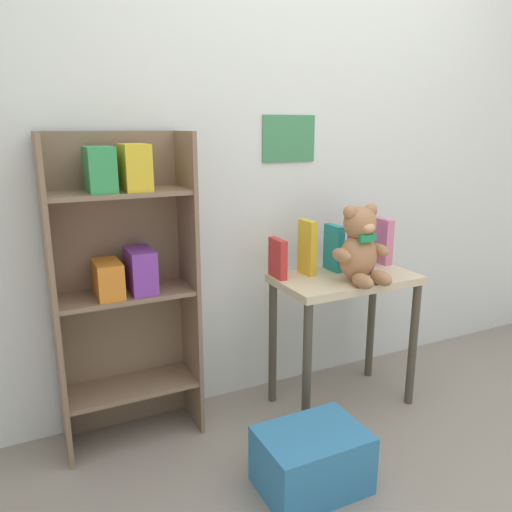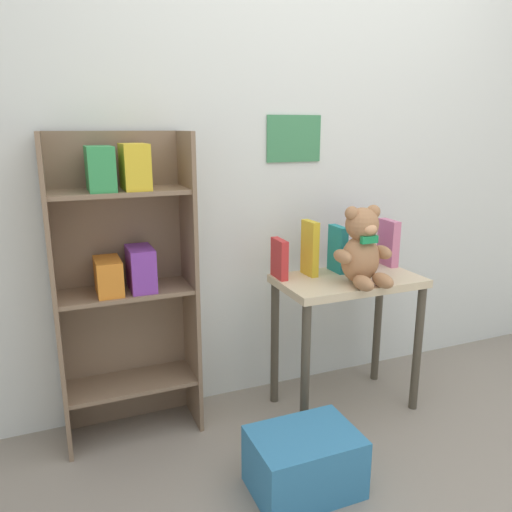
{
  "view_description": "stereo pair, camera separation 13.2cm",
  "coord_description": "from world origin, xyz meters",
  "px_view_note": "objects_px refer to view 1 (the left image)",
  "views": [
    {
      "loc": [
        -1.29,
        -0.71,
        1.34
      ],
      "look_at": [
        -0.37,
        1.18,
        0.79
      ],
      "focal_mm": 35.0,
      "sensor_mm": 36.0,
      "label": 1
    },
    {
      "loc": [
        -1.16,
        -0.76,
        1.34
      ],
      "look_at": [
        -0.37,
        1.18,
        0.79
      ],
      "focal_mm": 35.0,
      "sensor_mm": 36.0,
      "label": 2
    }
  ],
  "objects_px": {
    "book_standing_yellow": "(307,247)",
    "book_standing_pink": "(382,241)",
    "book_standing_teal": "(334,248)",
    "teddy_bear": "(360,247)",
    "book_standing_red": "(278,258)",
    "book_standing_purple": "(358,240)",
    "storage_bin": "(312,460)",
    "bookshelf_side": "(123,272)",
    "display_table": "(345,299)"
  },
  "relations": [
    {
      "from": "book_standing_purple",
      "to": "book_standing_pink",
      "type": "bearing_deg",
      "value": -2.25
    },
    {
      "from": "teddy_bear",
      "to": "book_standing_red",
      "type": "distance_m",
      "value": 0.38
    },
    {
      "from": "book_standing_yellow",
      "to": "book_standing_pink",
      "type": "distance_m",
      "value": 0.45
    },
    {
      "from": "book_standing_red",
      "to": "book_standing_yellow",
      "type": "distance_m",
      "value": 0.16
    },
    {
      "from": "book_standing_pink",
      "to": "storage_bin",
      "type": "xyz_separation_m",
      "value": [
        -0.76,
        -0.58,
        -0.66
      ]
    },
    {
      "from": "teddy_bear",
      "to": "book_standing_teal",
      "type": "relative_size",
      "value": 1.56
    },
    {
      "from": "book_standing_pink",
      "to": "storage_bin",
      "type": "distance_m",
      "value": 1.16
    },
    {
      "from": "bookshelf_side",
      "to": "display_table",
      "type": "relative_size",
      "value": 2.0
    },
    {
      "from": "bookshelf_side",
      "to": "book_standing_purple",
      "type": "relative_size",
      "value": 4.97
    },
    {
      "from": "display_table",
      "to": "book_standing_pink",
      "type": "height_order",
      "value": "book_standing_pink"
    },
    {
      "from": "teddy_bear",
      "to": "book_standing_pink",
      "type": "height_order",
      "value": "teddy_bear"
    },
    {
      "from": "book_standing_teal",
      "to": "book_standing_pink",
      "type": "height_order",
      "value": "book_standing_pink"
    },
    {
      "from": "book_standing_yellow",
      "to": "storage_bin",
      "type": "height_order",
      "value": "book_standing_yellow"
    },
    {
      "from": "bookshelf_side",
      "to": "book_standing_teal",
      "type": "relative_size",
      "value": 5.93
    },
    {
      "from": "book_standing_teal",
      "to": "storage_bin",
      "type": "xyz_separation_m",
      "value": [
        -0.46,
        -0.57,
        -0.65
      ]
    },
    {
      "from": "display_table",
      "to": "teddy_bear",
      "type": "xyz_separation_m",
      "value": [
        0.0,
        -0.1,
        0.28
      ]
    },
    {
      "from": "book_standing_yellow",
      "to": "bookshelf_side",
      "type": "bearing_deg",
      "value": 171.11
    },
    {
      "from": "bookshelf_side",
      "to": "storage_bin",
      "type": "bearing_deg",
      "value": -51.42
    },
    {
      "from": "teddy_bear",
      "to": "book_standing_pink",
      "type": "xyz_separation_m",
      "value": [
        0.3,
        0.21,
        -0.04
      ]
    },
    {
      "from": "display_table",
      "to": "book_standing_purple",
      "type": "height_order",
      "value": "book_standing_purple"
    },
    {
      "from": "teddy_bear",
      "to": "book_standing_teal",
      "type": "height_order",
      "value": "teddy_bear"
    },
    {
      "from": "teddy_bear",
      "to": "book_standing_pink",
      "type": "distance_m",
      "value": 0.37
    },
    {
      "from": "book_standing_teal",
      "to": "display_table",
      "type": "bearing_deg",
      "value": -90.12
    },
    {
      "from": "book_standing_red",
      "to": "book_standing_teal",
      "type": "bearing_deg",
      "value": -0.42
    },
    {
      "from": "book_standing_yellow",
      "to": "book_standing_purple",
      "type": "relative_size",
      "value": 0.97
    },
    {
      "from": "book_standing_teal",
      "to": "bookshelf_side",
      "type": "bearing_deg",
      "value": 174.21
    },
    {
      "from": "display_table",
      "to": "storage_bin",
      "type": "bearing_deg",
      "value": -134.88
    },
    {
      "from": "bookshelf_side",
      "to": "book_standing_pink",
      "type": "bearing_deg",
      "value": -3.9
    },
    {
      "from": "book_standing_red",
      "to": "book_standing_teal",
      "type": "relative_size",
      "value": 0.81
    },
    {
      "from": "book_standing_teal",
      "to": "storage_bin",
      "type": "distance_m",
      "value": 0.98
    },
    {
      "from": "display_table",
      "to": "storage_bin",
      "type": "distance_m",
      "value": 0.78
    },
    {
      "from": "bookshelf_side",
      "to": "display_table",
      "type": "distance_m",
      "value": 1.03
    },
    {
      "from": "teddy_bear",
      "to": "storage_bin",
      "type": "distance_m",
      "value": 0.92
    },
    {
      "from": "display_table",
      "to": "book_standing_red",
      "type": "height_order",
      "value": "book_standing_red"
    },
    {
      "from": "book_standing_red",
      "to": "book_standing_yellow",
      "type": "relative_size",
      "value": 0.7
    },
    {
      "from": "bookshelf_side",
      "to": "display_table",
      "type": "bearing_deg",
      "value": -11.64
    },
    {
      "from": "bookshelf_side",
      "to": "teddy_bear",
      "type": "relative_size",
      "value": 3.8
    },
    {
      "from": "bookshelf_side",
      "to": "book_standing_pink",
      "type": "relative_size",
      "value": 5.76
    },
    {
      "from": "book_standing_teal",
      "to": "teddy_bear",
      "type": "bearing_deg",
      "value": -89.69
    },
    {
      "from": "bookshelf_side",
      "to": "book_standing_purple",
      "type": "xyz_separation_m",
      "value": [
        1.14,
        -0.09,
        0.04
      ]
    },
    {
      "from": "book_standing_red",
      "to": "book_standing_purple",
      "type": "relative_size",
      "value": 0.68
    },
    {
      "from": "display_table",
      "to": "book_standing_yellow",
      "type": "distance_m",
      "value": 0.31
    },
    {
      "from": "display_table",
      "to": "teddy_bear",
      "type": "height_order",
      "value": "teddy_bear"
    },
    {
      "from": "book_standing_yellow",
      "to": "book_standing_pink",
      "type": "bearing_deg",
      "value": -0.83
    },
    {
      "from": "book_standing_yellow",
      "to": "book_standing_purple",
      "type": "height_order",
      "value": "book_standing_purple"
    },
    {
      "from": "display_table",
      "to": "book_standing_purple",
      "type": "relative_size",
      "value": 2.49
    },
    {
      "from": "storage_bin",
      "to": "book_standing_yellow",
      "type": "bearing_deg",
      "value": 61.41
    },
    {
      "from": "bookshelf_side",
      "to": "book_standing_red",
      "type": "bearing_deg",
      "value": -7.16
    },
    {
      "from": "book_standing_purple",
      "to": "book_standing_yellow",
      "type": "bearing_deg",
      "value": 179.48
    },
    {
      "from": "book_standing_pink",
      "to": "bookshelf_side",
      "type": "bearing_deg",
      "value": 178.71
    }
  ]
}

